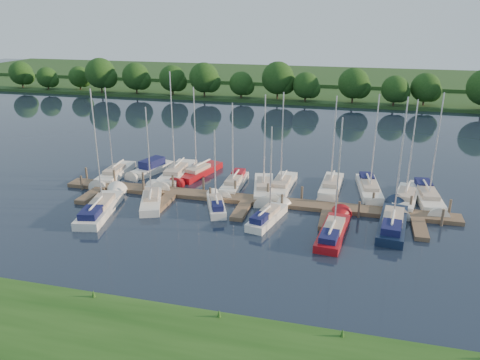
% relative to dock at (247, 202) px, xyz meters
% --- Properties ---
extents(ground, '(260.00, 260.00, 0.00)m').
position_rel_dock_xyz_m(ground, '(0.00, -7.31, -0.20)').
color(ground, '#181F30').
rests_on(ground, ground).
extents(dock, '(40.00, 6.00, 0.40)m').
position_rel_dock_xyz_m(dock, '(0.00, 0.00, 0.00)').
color(dock, brown).
rests_on(dock, ground).
extents(mooring_pilings, '(38.24, 2.84, 2.00)m').
position_rel_dock_xyz_m(mooring_pilings, '(0.00, 1.13, 0.40)').
color(mooring_pilings, '#473D33').
rests_on(mooring_pilings, ground).
extents(far_shore, '(180.00, 30.00, 0.60)m').
position_rel_dock_xyz_m(far_shore, '(0.00, 67.69, 0.10)').
color(far_shore, '#1F4219').
rests_on(far_shore, ground).
extents(distant_hill, '(220.00, 40.00, 1.40)m').
position_rel_dock_xyz_m(distant_hill, '(0.00, 92.69, 0.50)').
color(distant_hill, '#2B4B20').
rests_on(distant_hill, ground).
extents(treeline, '(145.58, 9.74, 8.21)m').
position_rel_dock_xyz_m(treeline, '(-2.61, 54.68, 4.08)').
color(treeline, '#38281C').
rests_on(treeline, ground).
extents(sailboat_n_0, '(2.44, 8.42, 10.68)m').
position_rel_dock_xyz_m(sailboat_n_0, '(-16.68, 3.99, 0.07)').
color(sailboat_n_0, white).
rests_on(sailboat_n_0, ground).
extents(motorboat, '(3.43, 6.67, 2.03)m').
position_rel_dock_xyz_m(motorboat, '(-13.24, 6.53, 0.19)').
color(motorboat, white).
rests_on(motorboat, ground).
extents(sailboat_n_2, '(2.73, 9.84, 12.50)m').
position_rel_dock_xyz_m(sailboat_n_2, '(-9.74, 5.52, 0.08)').
color(sailboat_n_2, white).
rests_on(sailboat_n_2, ground).
extents(sailboat_n_3, '(3.76, 8.43, 10.69)m').
position_rel_dock_xyz_m(sailboat_n_3, '(-7.53, 6.79, 0.08)').
color(sailboat_n_3, maroon).
rests_on(sailboat_n_3, ground).
extents(sailboat_n_4, '(1.82, 7.48, 9.70)m').
position_rel_dock_xyz_m(sailboat_n_4, '(-2.47, 4.19, 0.13)').
color(sailboat_n_4, white).
rests_on(sailboat_n_4, ground).
extents(sailboat_n_5, '(3.36, 8.50, 10.77)m').
position_rel_dock_xyz_m(sailboat_n_5, '(0.98, 3.57, 0.08)').
color(sailboat_n_5, white).
rests_on(sailboat_n_5, ground).
extents(sailboat_n_6, '(2.34, 8.56, 10.86)m').
position_rel_dock_xyz_m(sailboat_n_6, '(2.64, 4.76, 0.07)').
color(sailboat_n_6, white).
rests_on(sailboat_n_6, ground).
extents(sailboat_n_7, '(2.32, 8.22, 10.57)m').
position_rel_dock_xyz_m(sailboat_n_7, '(7.81, 5.87, 0.08)').
color(sailboat_n_7, white).
rests_on(sailboat_n_7, ground).
extents(sailboat_n_8, '(2.91, 8.63, 10.80)m').
position_rel_dock_xyz_m(sailboat_n_8, '(11.79, 6.29, 0.11)').
color(sailboat_n_8, white).
rests_on(sailboat_n_8, ground).
extents(sailboat_n_9, '(3.29, 8.53, 10.86)m').
position_rel_dock_xyz_m(sailboat_n_9, '(15.26, 4.12, 0.08)').
color(sailboat_n_9, white).
rests_on(sailboat_n_9, ground).
extents(sailboat_n_10, '(2.78, 9.02, 11.40)m').
position_rel_dock_xyz_m(sailboat_n_10, '(17.47, 5.24, 0.13)').
color(sailboat_n_10, white).
rests_on(sailboat_n_10, ground).
extents(sailboat_s_0, '(3.73, 9.58, 12.06)m').
position_rel_dock_xyz_m(sailboat_s_0, '(-13.00, -5.33, 0.14)').
color(sailboat_s_0, white).
rests_on(sailboat_s_0, ground).
extents(sailboat_s_1, '(4.08, 7.67, 10.02)m').
position_rel_dock_xyz_m(sailboat_s_1, '(-9.28, -2.08, 0.08)').
color(sailboat_s_1, white).
rests_on(sailboat_s_1, ground).
extents(sailboat_s_2, '(3.35, 6.08, 8.15)m').
position_rel_dock_xyz_m(sailboat_s_2, '(-2.59, -1.97, 0.13)').
color(sailboat_s_2, white).
rests_on(sailboat_s_2, ground).
extents(sailboat_s_3, '(2.94, 7.04, 9.12)m').
position_rel_dock_xyz_m(sailboat_s_3, '(2.79, -3.37, 0.13)').
color(sailboat_s_3, white).
rests_on(sailboat_s_3, ground).
extents(sailboat_s_4, '(2.69, 8.33, 10.50)m').
position_rel_dock_xyz_m(sailboat_s_4, '(8.77, -4.84, 0.12)').
color(sailboat_s_4, maroon).
rests_on(sailboat_s_4, ground).
extents(sailboat_s_5, '(3.13, 9.43, 11.96)m').
position_rel_dock_xyz_m(sailboat_s_5, '(13.75, -1.95, 0.14)').
color(sailboat_s_5, '#0F1B33').
rests_on(sailboat_s_5, ground).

